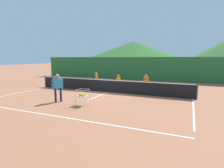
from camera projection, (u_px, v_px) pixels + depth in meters
The scene contains 21 objects.
ground_plane at pixel (108, 92), 14.00m from camera, with size 120.00×120.00×0.00m, color #A86647.
line_baseline_near at pixel (51, 115), 8.32m from camera, with size 12.12×0.08×0.01m, color white.
line_baseline_far at pixel (128, 84), 18.54m from camera, with size 12.12×0.08×0.01m, color white.
line_sideline_west at pixel (47, 87), 16.40m from camera, with size 0.08×11.26×0.01m, color white.
line_sideline_east at pixel (193, 99), 11.60m from camera, with size 0.08×11.26×0.01m, color white.
line_service_center at pixel (108, 92), 14.00m from camera, with size 0.08×6.02×0.01m, color white.
tennis_net at pixel (108, 86), 13.93m from camera, with size 12.61×0.08×1.05m.
instructor at pixel (58, 85), 10.77m from camera, with size 0.57×0.83×1.69m.
student_0 at pixel (96, 77), 17.64m from camera, with size 0.54×0.54×1.28m.
student_1 at pixel (118, 80), 15.58m from camera, with size 0.33×0.48×1.20m.
student_2 at pixel (146, 80), 15.40m from camera, with size 0.43×0.70×1.27m.
ball_cart at pixel (82, 95), 10.00m from camera, with size 0.58×0.58×0.90m.
tennis_ball_0 at pixel (18, 97), 12.05m from camera, with size 0.07×0.07×0.07m, color yellow.
tennis_ball_1 at pixel (70, 100), 11.23m from camera, with size 0.07×0.07×0.07m, color yellow.
tennis_ball_2 at pixel (106, 97), 12.23m from camera, with size 0.07×0.07×0.07m, color yellow.
tennis_ball_3 at pixel (62, 96), 12.44m from camera, with size 0.07×0.07×0.07m, color yellow.
tennis_ball_4 at pixel (84, 98), 11.82m from camera, with size 0.07×0.07×0.07m, color yellow.
tennis_ball_5 at pixel (107, 97), 11.98m from camera, with size 0.07×0.07×0.07m, color yellow.
tennis_ball_6 at pixel (111, 97), 12.24m from camera, with size 0.07×0.07×0.07m, color yellow.
windscreen_fence at pixel (138, 69), 21.67m from camera, with size 26.66×0.08×2.74m, color #286B33.
hill_1 at pixel (133, 52), 85.63m from camera, with size 56.56×56.56×10.54m, color #2D6628.
Camera 1 is at (5.81, -12.49, 2.62)m, focal length 28.93 mm.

